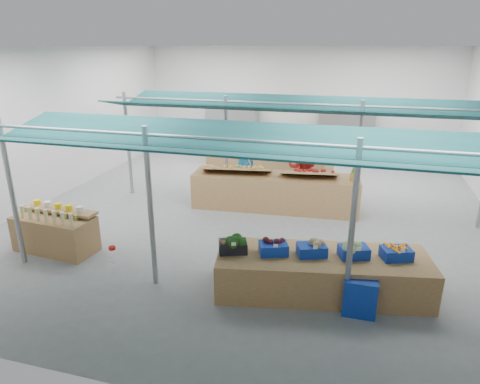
{
  "coord_description": "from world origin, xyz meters",
  "views": [
    {
      "loc": [
        2.47,
        -10.41,
        4.32
      ],
      "look_at": [
        -0.01,
        -1.6,
        1.11
      ],
      "focal_mm": 32.0,
      "sensor_mm": 36.0,
      "label": 1
    }
  ],
  "objects_px": {
    "veg_counter": "(322,274)",
    "vendor_left": "(243,163)",
    "fruit_counter": "(275,192)",
    "bottle_shelf": "(56,231)",
    "crate_stack": "(360,296)",
    "vendor_right": "(303,168)"
  },
  "relations": [
    {
      "from": "vendor_left",
      "to": "veg_counter",
      "type": "bearing_deg",
      "value": 115.47
    },
    {
      "from": "vendor_left",
      "to": "crate_stack",
      "type": "bearing_deg",
      "value": 118.42
    },
    {
      "from": "veg_counter",
      "to": "crate_stack",
      "type": "relative_size",
      "value": 5.78
    },
    {
      "from": "bottle_shelf",
      "to": "crate_stack",
      "type": "distance_m",
      "value": 6.45
    },
    {
      "from": "bottle_shelf",
      "to": "vendor_right",
      "type": "xyz_separation_m",
      "value": [
        4.69,
        4.85,
        0.46
      ]
    },
    {
      "from": "vendor_right",
      "to": "bottle_shelf",
      "type": "bearing_deg",
      "value": 41.68
    },
    {
      "from": "fruit_counter",
      "to": "vendor_left",
      "type": "height_order",
      "value": "vendor_left"
    },
    {
      "from": "veg_counter",
      "to": "vendor_left",
      "type": "bearing_deg",
      "value": 109.26
    },
    {
      "from": "bottle_shelf",
      "to": "veg_counter",
      "type": "relative_size",
      "value": 0.48
    },
    {
      "from": "veg_counter",
      "to": "bottle_shelf",
      "type": "bearing_deg",
      "value": 168.2
    },
    {
      "from": "fruit_counter",
      "to": "vendor_left",
      "type": "bearing_deg",
      "value": 133.25
    },
    {
      "from": "veg_counter",
      "to": "vendor_left",
      "type": "xyz_separation_m",
      "value": [
        -2.84,
        4.98,
        0.53
      ]
    },
    {
      "from": "veg_counter",
      "to": "vendor_right",
      "type": "distance_m",
      "value": 5.12
    },
    {
      "from": "fruit_counter",
      "to": "vendor_left",
      "type": "relative_size",
      "value": 2.5
    },
    {
      "from": "vendor_right",
      "to": "veg_counter",
      "type": "bearing_deg",
      "value": 97.59
    },
    {
      "from": "bottle_shelf",
      "to": "veg_counter",
      "type": "height_order",
      "value": "bottle_shelf"
    },
    {
      "from": "veg_counter",
      "to": "fruit_counter",
      "type": "bearing_deg",
      "value": 102.49
    },
    {
      "from": "crate_stack",
      "to": "vendor_left",
      "type": "height_order",
      "value": "vendor_left"
    },
    {
      "from": "vendor_left",
      "to": "fruit_counter",
      "type": "bearing_deg",
      "value": 133.25
    },
    {
      "from": "bottle_shelf",
      "to": "fruit_counter",
      "type": "distance_m",
      "value": 5.55
    },
    {
      "from": "bottle_shelf",
      "to": "fruit_counter",
      "type": "xyz_separation_m",
      "value": [
        4.09,
        3.75,
        0.05
      ]
    },
    {
      "from": "fruit_counter",
      "to": "vendor_right",
      "type": "distance_m",
      "value": 1.32
    }
  ]
}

